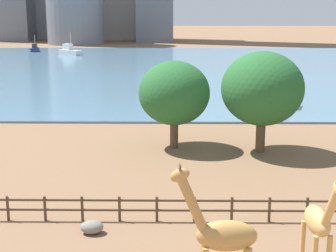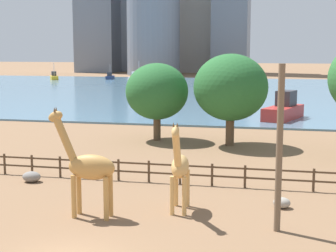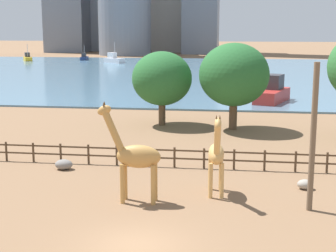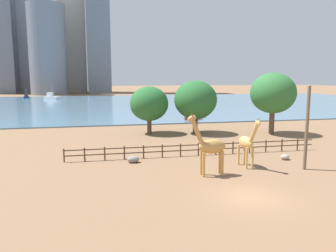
% 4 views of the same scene
% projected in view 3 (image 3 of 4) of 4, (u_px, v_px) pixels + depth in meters
% --- Properties ---
extents(ground_plane, '(400.00, 400.00, 0.00)m').
position_uv_depth(ground_plane, '(219.00, 73.00, 98.71)').
color(ground_plane, brown).
extents(harbor_water, '(180.00, 86.00, 0.20)m').
position_uv_depth(harbor_water, '(218.00, 73.00, 95.77)').
color(harbor_water, slate).
rests_on(harbor_water, ground).
extents(giraffe_tall, '(0.97, 3.28, 4.59)m').
position_uv_depth(giraffe_tall, '(216.00, 155.00, 26.87)').
color(giraffe_tall, tan).
rests_on(giraffe_tall, ground).
extents(giraffe_companion, '(3.26, 0.90, 5.14)m').
position_uv_depth(giraffe_companion, '(135.00, 156.00, 25.76)').
color(giraffe_companion, '#C18C47').
rests_on(giraffe_companion, ground).
extents(utility_pole, '(0.28, 0.28, 7.18)m').
position_uv_depth(utility_pole, '(313.00, 138.00, 24.33)').
color(utility_pole, brown).
rests_on(utility_pole, ground).
extents(boulder_near_fence, '(0.85, 0.71, 0.54)m').
position_uv_depth(boulder_near_fence, '(305.00, 184.00, 28.19)').
color(boulder_near_fence, gray).
rests_on(boulder_near_fence, ground).
extents(boulder_by_pole, '(1.11, 0.84, 0.63)m').
position_uv_depth(boulder_by_pole, '(64.00, 164.00, 32.05)').
color(boulder_by_pole, gray).
rests_on(boulder_by_pole, ground).
extents(enclosure_fence, '(26.12, 0.14, 1.30)m').
position_uv_depth(enclosure_fence, '(167.00, 155.00, 32.51)').
color(enclosure_fence, '#4C3826').
rests_on(enclosure_fence, ground).
extents(tree_center_broad, '(5.97, 5.97, 7.43)m').
position_uv_depth(tree_center_broad, '(234.00, 75.00, 43.61)').
color(tree_center_broad, brown).
rests_on(tree_center_broad, ground).
extents(tree_right_tall, '(5.35, 5.35, 6.62)m').
position_uv_depth(tree_right_tall, '(162.00, 79.00, 45.69)').
color(tree_right_tall, brown).
rests_on(tree_right_tall, ground).
extents(boat_ferry, '(3.77, 4.87, 4.19)m').
position_uv_depth(boat_ferry, '(28.00, 58.00, 128.87)').
color(boat_ferry, gold).
rests_on(boat_ferry, harbor_water).
extents(boat_sailboat, '(4.64, 7.40, 3.06)m').
position_uv_depth(boat_sailboat, '(272.00, 93.00, 59.30)').
color(boat_sailboat, '#B22D28').
rests_on(boat_sailboat, harbor_water).
extents(boat_tug, '(2.01, 4.33, 3.76)m').
position_uv_depth(boat_tug, '(84.00, 58.00, 131.65)').
color(boat_tug, navy).
rests_on(boat_tug, harbor_water).
extents(boat_barge, '(5.59, 4.65, 4.88)m').
position_uv_depth(boat_barge, '(114.00, 59.00, 121.76)').
color(boat_barge, silver).
rests_on(boat_barge, harbor_water).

